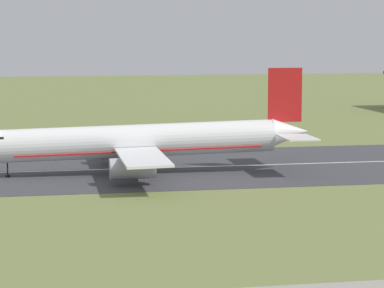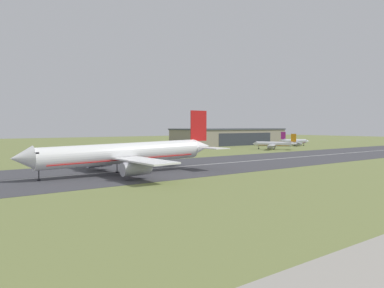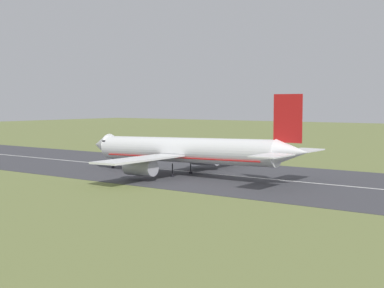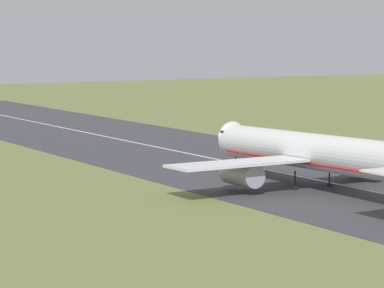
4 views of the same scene
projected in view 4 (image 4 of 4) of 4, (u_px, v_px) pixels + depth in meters
The scene contains 1 object.
airplane_landing at pixel (316, 153), 137.38m from camera, with size 58.05×47.88×17.83m.
Camera 4 is at (62.76, 8.96, 22.68)m, focal length 85.00 mm.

